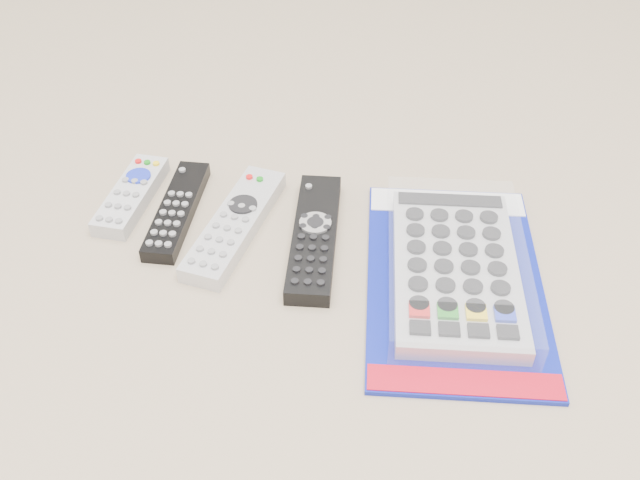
% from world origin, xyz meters
% --- Properties ---
extents(remote_small_grey, '(0.05, 0.15, 0.02)m').
position_xyz_m(remote_small_grey, '(-0.22, 0.06, 0.01)').
color(remote_small_grey, '#AFAFB1').
rests_on(remote_small_grey, ground).
extents(remote_slim_black, '(0.05, 0.19, 0.02)m').
position_xyz_m(remote_slim_black, '(-0.16, 0.04, 0.01)').
color(remote_slim_black, black).
rests_on(remote_slim_black, ground).
extents(remote_silver_dvd, '(0.08, 0.22, 0.02)m').
position_xyz_m(remote_silver_dvd, '(-0.07, 0.03, 0.01)').
color(remote_silver_dvd, '#BCBCC1').
rests_on(remote_silver_dvd, ground).
extents(remote_large_black, '(0.08, 0.22, 0.02)m').
position_xyz_m(remote_large_black, '(0.03, 0.02, 0.01)').
color(remote_large_black, black).
rests_on(remote_large_black, ground).
extents(jumbo_remote_packaged, '(0.24, 0.35, 0.04)m').
position_xyz_m(jumbo_remote_packaged, '(0.20, -0.01, 0.02)').
color(jumbo_remote_packaged, '#0D1A95').
rests_on(jumbo_remote_packaged, ground).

